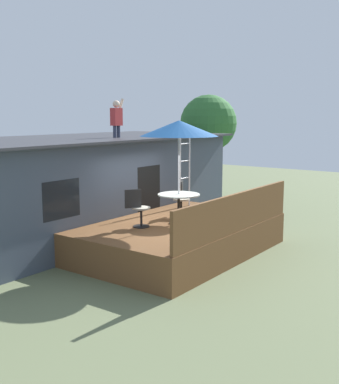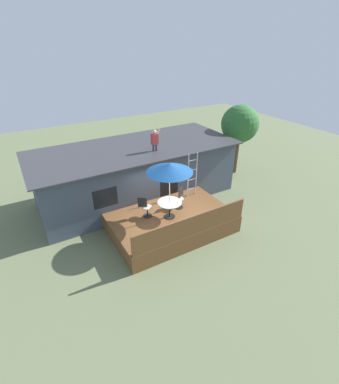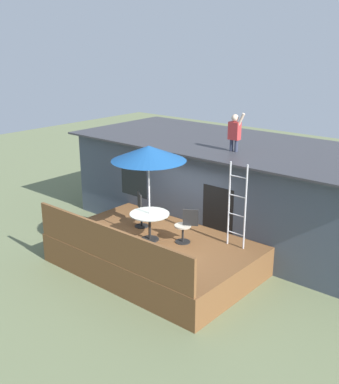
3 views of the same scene
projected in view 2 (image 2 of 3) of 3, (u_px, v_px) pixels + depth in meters
ground_plane at (171, 229)px, 12.81m from camera, size 40.00×40.00×0.00m
house at (136, 172)px, 14.83m from camera, size 10.50×4.50×2.83m
deck at (171, 222)px, 12.62m from camera, size 5.26×3.43×0.80m
deck_railing at (192, 226)px, 10.95m from camera, size 5.16×0.08×0.90m
patio_table at (170, 205)px, 12.00m from camera, size 1.04×1.04×0.74m
patio_umbrella at (170, 168)px, 11.14m from camera, size 1.90×1.90×2.54m
step_ladder at (192, 175)px, 13.46m from camera, size 0.52×0.04×2.20m
person_figure at (155, 139)px, 13.38m from camera, size 0.47×0.20×1.11m
patio_chair_left at (146, 207)px, 12.11m from camera, size 0.57×0.46×0.92m
patio_chair_right at (180, 198)px, 12.79m from camera, size 0.57×0.44×0.92m
backyard_tree at (240, 124)px, 16.70m from camera, size 2.24×2.24×4.26m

